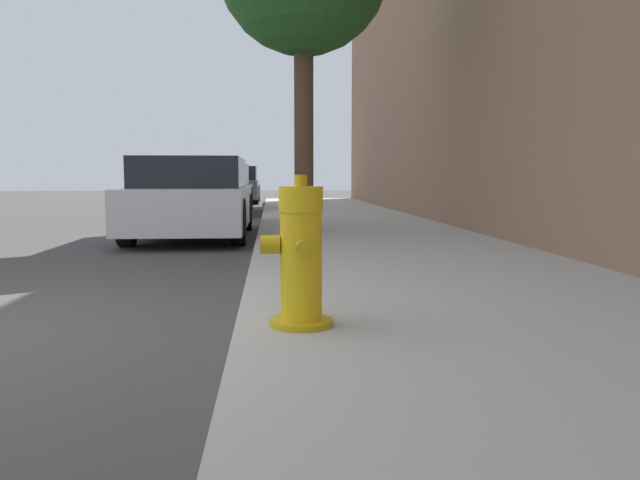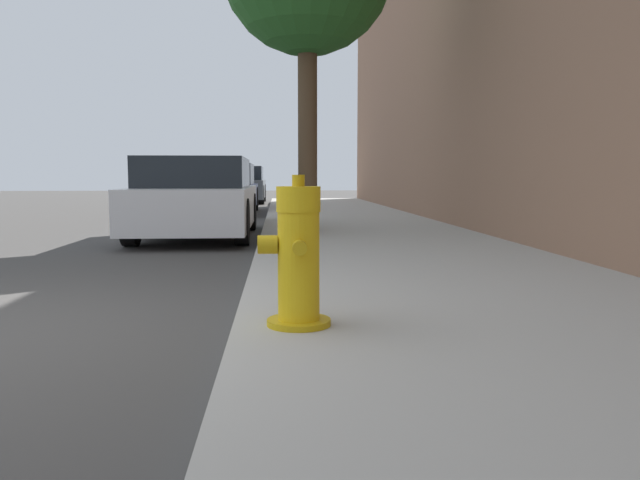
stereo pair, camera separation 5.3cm
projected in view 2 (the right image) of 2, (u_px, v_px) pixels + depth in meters
sidewalk_slab at (494, 320)px, 3.97m from camera, size 3.26×40.00×0.16m
fire_hydrant at (298, 258)px, 3.48m from camera, size 0.41×0.42×0.85m
parked_car_near at (198, 198)px, 10.11m from camera, size 1.77×4.21×1.28m
parked_car_mid at (223, 189)px, 16.60m from camera, size 1.78×4.16×1.32m
parked_car_far at (241, 185)px, 23.14m from camera, size 1.79×4.08×1.35m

